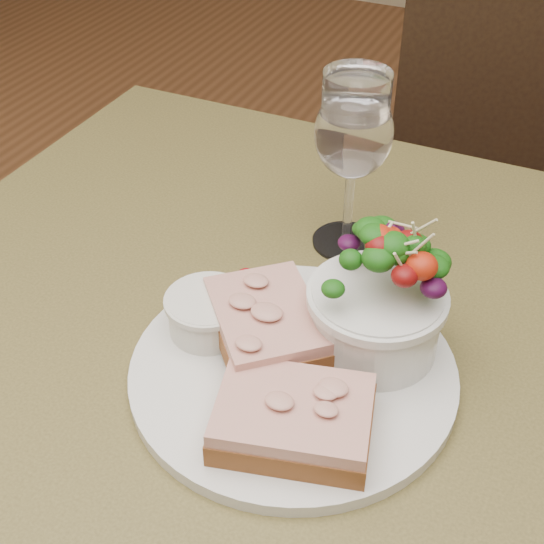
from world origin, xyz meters
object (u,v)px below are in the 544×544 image
at_px(dinner_plate, 293,371).
at_px(sandwich_front, 293,418).
at_px(ramekin, 208,312).
at_px(sandwich_back, 267,323).
at_px(chair_far, 486,281).
at_px(wine_glass, 353,138).
at_px(salad_bowl, 378,294).
at_px(cafe_table, 269,412).

relative_size(dinner_plate, sandwich_front, 2.04).
bearing_deg(sandwich_front, ramekin, 132.48).
bearing_deg(sandwich_front, sandwich_back, 112.83).
height_order(chair_far, wine_glass, wine_glass).
relative_size(sandwich_front, sandwich_back, 0.95).
bearing_deg(wine_glass, salad_bowl, -62.01).
bearing_deg(dinner_plate, chair_far, 84.84).
height_order(sandwich_front, salad_bowl, salad_bowl).
relative_size(dinner_plate, ramekin, 3.95).
relative_size(cafe_table, dinner_plate, 2.90).
relative_size(cafe_table, ramekin, 11.44).
height_order(dinner_plate, salad_bowl, salad_bowl).
bearing_deg(chair_far, sandwich_front, 72.76).
bearing_deg(dinner_plate, wine_glass, 97.56).
height_order(chair_far, salad_bowl, chair_far).
bearing_deg(sandwich_front, dinner_plate, 99.57).
distance_m(cafe_table, ramekin, 0.14).
bearing_deg(ramekin, sandwich_front, -33.67).
bearing_deg(sandwich_back, salad_bowl, 71.32).
bearing_deg(dinner_plate, sandwich_front, -66.58).
bearing_deg(wine_glass, dinner_plate, -82.44).
xyz_separation_m(sandwich_back, wine_glass, (0.01, 0.18, 0.09)).
relative_size(sandwich_back, salad_bowl, 1.12).
bearing_deg(wine_glass, cafe_table, -94.50).
xyz_separation_m(chair_far, sandwich_front, (-0.04, -0.86, 0.48)).
xyz_separation_m(cafe_table, sandwich_front, (0.07, -0.10, 0.13)).
height_order(sandwich_back, ramekin, sandwich_back).
bearing_deg(ramekin, salad_bowl, 16.02).
bearing_deg(salad_bowl, sandwich_front, -101.77).
relative_size(cafe_table, chair_far, 0.89).
distance_m(sandwich_front, sandwich_back, 0.10).
distance_m(ramekin, wine_glass, 0.22).
distance_m(ramekin, salad_bowl, 0.15).
bearing_deg(ramekin, chair_far, 78.58).
bearing_deg(cafe_table, chair_far, 81.67).
xyz_separation_m(dinner_plate, sandwich_front, (0.03, -0.06, 0.02)).
xyz_separation_m(salad_bowl, wine_glass, (-0.08, 0.15, 0.05)).
bearing_deg(dinner_plate, cafe_table, 138.08).
xyz_separation_m(ramekin, salad_bowl, (0.14, 0.04, 0.04)).
bearing_deg(ramekin, sandwich_back, 4.63).
bearing_deg(cafe_table, sandwich_front, -56.07).
distance_m(chair_far, dinner_plate, 0.92).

